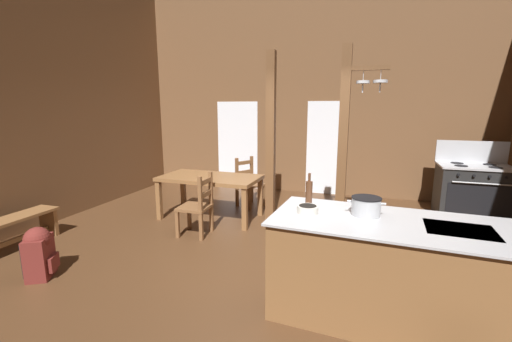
{
  "coord_description": "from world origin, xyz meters",
  "views": [
    {
      "loc": [
        1.08,
        -3.55,
        1.89
      ],
      "look_at": [
        -0.18,
        0.44,
        1.09
      ],
      "focal_mm": 22.96,
      "sensor_mm": 36.0,
      "label": 1
    }
  ],
  "objects_px": {
    "backpack": "(39,251)",
    "bottle_tall_on_counter": "(309,192)",
    "ladderback_chair_by_post": "(249,183)",
    "stove_range": "(472,191)",
    "dining_table": "(210,181)",
    "stockpot_on_counter": "(366,206)",
    "kitchen_island": "(393,271)",
    "mixing_bowl_on_counter": "(308,209)",
    "ladderback_chair_near_window": "(198,206)"
  },
  "relations": [
    {
      "from": "kitchen_island",
      "to": "stockpot_on_counter",
      "type": "relative_size",
      "value": 6.58
    },
    {
      "from": "ladderback_chair_by_post",
      "to": "kitchen_island",
      "type": "bearing_deg",
      "value": -51.45
    },
    {
      "from": "dining_table",
      "to": "ladderback_chair_by_post",
      "type": "distance_m",
      "value": 1.0
    },
    {
      "from": "stove_range",
      "to": "bottle_tall_on_counter",
      "type": "bearing_deg",
      "value": -126.76
    },
    {
      "from": "dining_table",
      "to": "bottle_tall_on_counter",
      "type": "relative_size",
      "value": 5.26
    },
    {
      "from": "kitchen_island",
      "to": "bottle_tall_on_counter",
      "type": "bearing_deg",
      "value": 160.4
    },
    {
      "from": "ladderback_chair_near_window",
      "to": "ladderback_chair_by_post",
      "type": "bearing_deg",
      "value": 82.32
    },
    {
      "from": "kitchen_island",
      "to": "mixing_bowl_on_counter",
      "type": "height_order",
      "value": "mixing_bowl_on_counter"
    },
    {
      "from": "mixing_bowl_on_counter",
      "to": "dining_table",
      "type": "bearing_deg",
      "value": 133.93
    },
    {
      "from": "ladderback_chair_near_window",
      "to": "stockpot_on_counter",
      "type": "relative_size",
      "value": 2.81
    },
    {
      "from": "kitchen_island",
      "to": "mixing_bowl_on_counter",
      "type": "bearing_deg",
      "value": 178.97
    },
    {
      "from": "backpack",
      "to": "mixing_bowl_on_counter",
      "type": "relative_size",
      "value": 2.97
    },
    {
      "from": "kitchen_island",
      "to": "bottle_tall_on_counter",
      "type": "xyz_separation_m",
      "value": [
        -0.81,
        0.29,
        0.59
      ]
    },
    {
      "from": "backpack",
      "to": "stockpot_on_counter",
      "type": "bearing_deg",
      "value": 8.52
    },
    {
      "from": "stove_range",
      "to": "mixing_bowl_on_counter",
      "type": "relative_size",
      "value": 6.57
    },
    {
      "from": "kitchen_island",
      "to": "backpack",
      "type": "bearing_deg",
      "value": -173.78
    },
    {
      "from": "bottle_tall_on_counter",
      "to": "stove_range",
      "type": "bearing_deg",
      "value": 53.24
    },
    {
      "from": "kitchen_island",
      "to": "backpack",
      "type": "height_order",
      "value": "kitchen_island"
    },
    {
      "from": "stove_range",
      "to": "ladderback_chair_by_post",
      "type": "relative_size",
      "value": 1.39
    },
    {
      "from": "mixing_bowl_on_counter",
      "to": "bottle_tall_on_counter",
      "type": "height_order",
      "value": "bottle_tall_on_counter"
    },
    {
      "from": "ladderback_chair_near_window",
      "to": "bottle_tall_on_counter",
      "type": "height_order",
      "value": "bottle_tall_on_counter"
    },
    {
      "from": "ladderback_chair_near_window",
      "to": "bottle_tall_on_counter",
      "type": "relative_size",
      "value": 2.9
    },
    {
      "from": "stove_range",
      "to": "bottle_tall_on_counter",
      "type": "xyz_separation_m",
      "value": [
        -2.39,
        -3.19,
        0.57
      ]
    },
    {
      "from": "ladderback_chair_by_post",
      "to": "mixing_bowl_on_counter",
      "type": "relative_size",
      "value": 4.73
    },
    {
      "from": "stove_range",
      "to": "stockpot_on_counter",
      "type": "relative_size",
      "value": 3.9
    },
    {
      "from": "stove_range",
      "to": "stockpot_on_counter",
      "type": "height_order",
      "value": "stove_range"
    },
    {
      "from": "dining_table",
      "to": "ladderback_chair_by_post",
      "type": "xyz_separation_m",
      "value": [
        0.4,
        0.9,
        -0.2
      ]
    },
    {
      "from": "ladderback_chair_near_window",
      "to": "bottle_tall_on_counter",
      "type": "distance_m",
      "value": 2.15
    },
    {
      "from": "kitchen_island",
      "to": "ladderback_chair_near_window",
      "type": "relative_size",
      "value": 2.34
    },
    {
      "from": "kitchen_island",
      "to": "dining_table",
      "type": "bearing_deg",
      "value": 143.05
    },
    {
      "from": "stockpot_on_counter",
      "to": "mixing_bowl_on_counter",
      "type": "xyz_separation_m",
      "value": [
        -0.52,
        -0.1,
        -0.05
      ]
    },
    {
      "from": "ladderback_chair_by_post",
      "to": "bottle_tall_on_counter",
      "type": "height_order",
      "value": "bottle_tall_on_counter"
    },
    {
      "from": "stove_range",
      "to": "dining_table",
      "type": "relative_size",
      "value": 0.77
    },
    {
      "from": "kitchen_island",
      "to": "bottle_tall_on_counter",
      "type": "distance_m",
      "value": 1.05
    },
    {
      "from": "backpack",
      "to": "kitchen_island",
      "type": "bearing_deg",
      "value": 6.22
    },
    {
      "from": "ladderback_chair_near_window",
      "to": "ladderback_chair_by_post",
      "type": "height_order",
      "value": "same"
    },
    {
      "from": "backpack",
      "to": "bottle_tall_on_counter",
      "type": "relative_size",
      "value": 1.82
    },
    {
      "from": "backpack",
      "to": "bottle_tall_on_counter",
      "type": "distance_m",
      "value": 3.08
    },
    {
      "from": "stove_range",
      "to": "backpack",
      "type": "distance_m",
      "value": 6.57
    },
    {
      "from": "kitchen_island",
      "to": "stockpot_on_counter",
      "type": "height_order",
      "value": "stockpot_on_counter"
    },
    {
      "from": "stove_range",
      "to": "backpack",
      "type": "xyz_separation_m",
      "value": [
        -5.29,
        -3.89,
        -0.17
      ]
    },
    {
      "from": "mixing_bowl_on_counter",
      "to": "ladderback_chair_near_window",
      "type": "bearing_deg",
      "value": 145.25
    },
    {
      "from": "stove_range",
      "to": "ladderback_chair_near_window",
      "type": "height_order",
      "value": "stove_range"
    },
    {
      "from": "kitchen_island",
      "to": "dining_table",
      "type": "height_order",
      "value": "kitchen_island"
    },
    {
      "from": "kitchen_island",
      "to": "stove_range",
      "type": "bearing_deg",
      "value": 65.68
    },
    {
      "from": "kitchen_island",
      "to": "backpack",
      "type": "relative_size",
      "value": 3.73
    },
    {
      "from": "stove_range",
      "to": "dining_table",
      "type": "distance_m",
      "value": 4.58
    },
    {
      "from": "ladderback_chair_by_post",
      "to": "backpack",
      "type": "xyz_separation_m",
      "value": [
        -1.34,
        -3.4,
        -0.14
      ]
    },
    {
      "from": "dining_table",
      "to": "stockpot_on_counter",
      "type": "bearing_deg",
      "value": -38.14
    },
    {
      "from": "ladderback_chair_by_post",
      "to": "backpack",
      "type": "distance_m",
      "value": 3.65
    }
  ]
}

